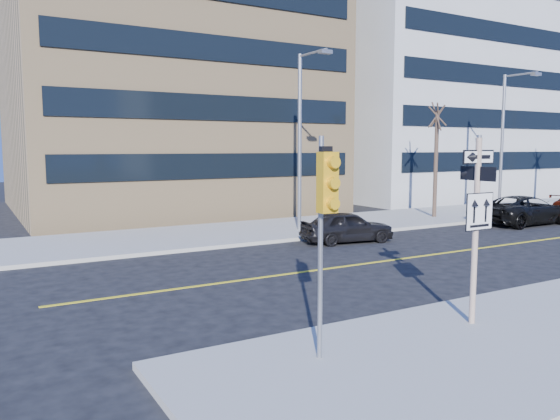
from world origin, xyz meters
TOP-DOWN VIEW (x-y plane):
  - ground at (0.00, 0.00)m, footprint 120.00×120.00m
  - far_sidewalk at (18.00, 12.00)m, footprint 66.00×6.00m
  - road_centerline at (12.00, 4.00)m, footprint 40.00×0.14m
  - sign_pole at (0.00, -2.51)m, footprint 0.92×0.92m
  - traffic_signal at (-4.00, -2.66)m, footprint 0.32×0.45m
  - parked_car_a at (4.31, 7.74)m, footprint 2.19×4.11m
  - parked_car_c at (15.56, 7.49)m, footprint 2.50×5.37m
  - streetlight_a at (4.00, 10.76)m, footprint 0.55×2.25m
  - streetlight_b at (18.00, 10.76)m, footprint 0.55×2.25m
  - street_tree_west at (13.00, 11.30)m, footprint 1.80×1.80m
  - building_brick at (2.00, 25.00)m, footprint 18.00×18.00m
  - building_grey_mid at (24.00, 24.00)m, footprint 20.00×16.00m
  - building_grey_far at (45.00, 27.00)m, footprint 18.00×18.00m

SIDE VIEW (x-z plane):
  - ground at x=0.00m, z-range 0.00..0.00m
  - road_centerline at x=12.00m, z-range 0.00..0.01m
  - far_sidewalk at x=18.00m, z-range 0.00..0.15m
  - parked_car_a at x=4.31m, z-range 0.00..1.33m
  - parked_car_c at x=15.56m, z-range 0.00..1.49m
  - sign_pole at x=0.00m, z-range 0.41..4.47m
  - traffic_signal at x=-4.00m, z-range 1.03..5.03m
  - streetlight_a at x=4.00m, z-range 0.76..8.76m
  - streetlight_b at x=18.00m, z-range 0.76..8.76m
  - street_tree_west at x=13.00m, z-range 2.35..8.70m
  - building_grey_mid at x=24.00m, z-range 0.00..15.00m
  - building_grey_far at x=45.00m, z-range 0.00..16.00m
  - building_brick at x=2.00m, z-range 0.00..18.00m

